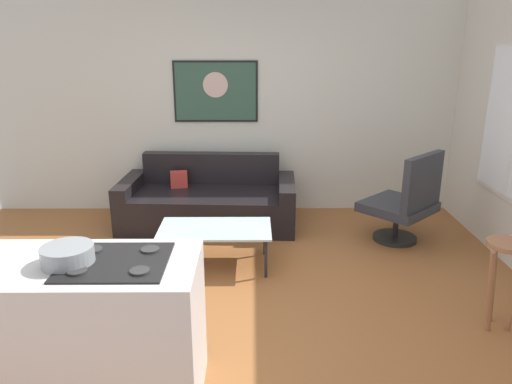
{
  "coord_description": "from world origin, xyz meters",
  "views": [
    {
      "loc": [
        0.1,
        -3.64,
        2.15
      ],
      "look_at": [
        0.13,
        0.9,
        0.7
      ],
      "focal_mm": 34.26,
      "sensor_mm": 36.0,
      "label": 1
    }
  ],
  "objects_px": {
    "armchair": "(406,202)",
    "bar_stool": "(505,264)",
    "coffee_table": "(215,231)",
    "couch": "(208,202)",
    "mixing_bowl": "(68,256)",
    "wall_painting": "(216,92)"
  },
  "relations": [
    {
      "from": "armchair",
      "to": "bar_stool",
      "type": "distance_m",
      "value": 1.66
    },
    {
      "from": "coffee_table",
      "to": "couch",
      "type": "bearing_deg",
      "value": 98.3
    },
    {
      "from": "armchair",
      "to": "mixing_bowl",
      "type": "bearing_deg",
      "value": -138.08
    },
    {
      "from": "bar_stool",
      "to": "mixing_bowl",
      "type": "relative_size",
      "value": 2.43
    },
    {
      "from": "coffee_table",
      "to": "mixing_bowl",
      "type": "distance_m",
      "value": 2.06
    },
    {
      "from": "bar_stool",
      "to": "wall_painting",
      "type": "relative_size",
      "value": 0.7
    },
    {
      "from": "bar_stool",
      "to": "couch",
      "type": "bearing_deg",
      "value": 137.23
    },
    {
      "from": "coffee_table",
      "to": "armchair",
      "type": "xyz_separation_m",
      "value": [
        2.0,
        0.56,
        0.1
      ]
    },
    {
      "from": "couch",
      "to": "coffee_table",
      "type": "xyz_separation_m",
      "value": [
        0.17,
        -1.14,
        0.1
      ]
    },
    {
      "from": "coffee_table",
      "to": "mixing_bowl",
      "type": "bearing_deg",
      "value": -110.21
    },
    {
      "from": "bar_stool",
      "to": "wall_painting",
      "type": "xyz_separation_m",
      "value": [
        -2.33,
        2.75,
        0.98
      ]
    },
    {
      "from": "bar_stool",
      "to": "mixing_bowl",
      "type": "xyz_separation_m",
      "value": [
        -2.92,
        -0.76,
        0.43
      ]
    },
    {
      "from": "couch",
      "to": "armchair",
      "type": "relative_size",
      "value": 2.06
    },
    {
      "from": "mixing_bowl",
      "to": "wall_painting",
      "type": "distance_m",
      "value": 3.6
    },
    {
      "from": "armchair",
      "to": "mixing_bowl",
      "type": "height_order",
      "value": "mixing_bowl"
    },
    {
      "from": "armchair",
      "to": "wall_painting",
      "type": "height_order",
      "value": "wall_painting"
    },
    {
      "from": "armchair",
      "to": "coffee_table",
      "type": "bearing_deg",
      "value": -164.32
    },
    {
      "from": "coffee_table",
      "to": "mixing_bowl",
      "type": "xyz_separation_m",
      "value": [
        -0.68,
        -1.84,
        0.6
      ]
    },
    {
      "from": "couch",
      "to": "wall_painting",
      "type": "distance_m",
      "value": 1.36
    },
    {
      "from": "bar_stool",
      "to": "armchair",
      "type": "bearing_deg",
      "value": 98.28
    },
    {
      "from": "wall_painting",
      "to": "coffee_table",
      "type": "bearing_deg",
      "value": -87.0
    },
    {
      "from": "armchair",
      "to": "bar_stool",
      "type": "bearing_deg",
      "value": -81.72
    }
  ]
}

